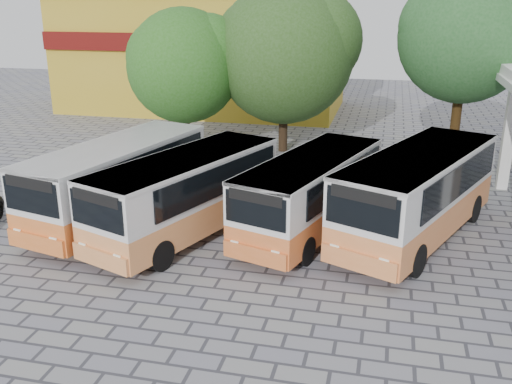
% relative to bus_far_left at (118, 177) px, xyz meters
% --- Properties ---
extents(ground, '(90.00, 90.00, 0.00)m').
position_rel_bus_far_left_xyz_m(ground, '(6.91, -3.10, -1.73)').
color(ground, slate).
rests_on(ground, ground).
extents(shophouse_block, '(20.40, 10.40, 8.30)m').
position_rel_bus_far_left_xyz_m(shophouse_block, '(-4.09, 22.88, 2.44)').
color(shophouse_block, '#B1901F').
rests_on(shophouse_block, ground).
extents(bus_far_left, '(4.31, 8.70, 2.98)m').
position_rel_bus_far_left_xyz_m(bus_far_left, '(0.00, 0.00, 0.00)').
color(bus_far_left, orange).
rests_on(bus_far_left, ground).
extents(bus_centre_left, '(5.07, 8.58, 2.90)m').
position_rel_bus_far_left_xyz_m(bus_centre_left, '(2.98, -0.81, -0.05)').
color(bus_centre_left, '#E18A4A').
rests_on(bus_centre_left, ground).
extents(bus_centre_right, '(4.56, 8.22, 2.79)m').
position_rel_bus_far_left_xyz_m(bus_centre_right, '(7.17, 0.47, -0.11)').
color(bus_centre_right, orange).
rests_on(bus_centre_right, ground).
extents(bus_far_right, '(5.83, 9.21, 3.09)m').
position_rel_bus_far_left_xyz_m(bus_far_right, '(10.84, 0.78, 0.06)').
color(bus_far_right, orange).
rests_on(bus_far_right, ground).
extents(tree_left, '(6.26, 5.96, 7.64)m').
position_rel_bus_far_left_xyz_m(tree_left, '(-0.89, 10.09, 3.13)').
color(tree_left, '#312110').
rests_on(tree_left, ground).
extents(tree_middle, '(7.66, 7.30, 8.88)m').
position_rel_bus_far_left_xyz_m(tree_middle, '(4.16, 11.60, 3.75)').
color(tree_middle, '#2F2013').
rests_on(tree_middle, ground).
extents(tree_right, '(6.48, 6.17, 9.41)m').
position_rel_bus_far_left_xyz_m(tree_right, '(12.92, 10.33, 4.80)').
color(tree_right, '#38240E').
rests_on(tree_right, ground).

